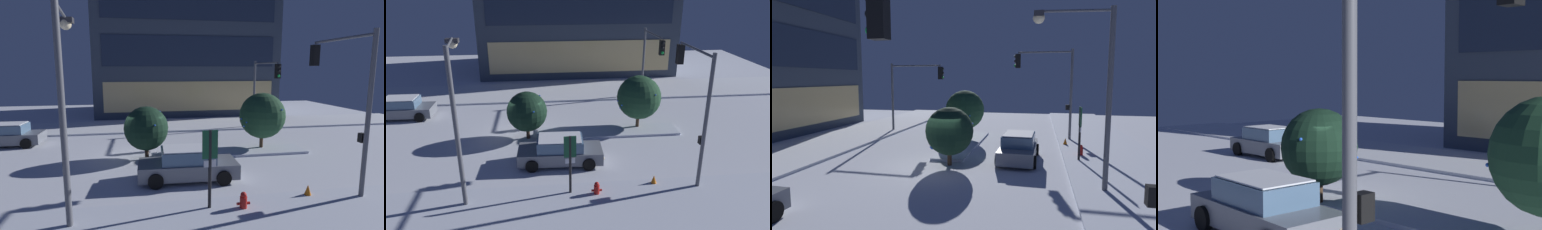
% 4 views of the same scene
% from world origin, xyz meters
% --- Properties ---
extents(ground, '(52.00, 52.00, 0.00)m').
position_xyz_m(ground, '(0.00, 0.00, 0.00)').
color(ground, silver).
extents(curb_strip_near, '(52.00, 5.20, 0.14)m').
position_xyz_m(curb_strip_near, '(0.00, -8.85, 0.07)').
color(curb_strip_near, silver).
rests_on(curb_strip_near, ground).
extents(curb_strip_far, '(52.00, 5.20, 0.14)m').
position_xyz_m(curb_strip_far, '(0.00, 8.85, 0.07)').
color(curb_strip_far, silver).
rests_on(curb_strip_far, ground).
extents(median_strip, '(9.00, 1.80, 0.14)m').
position_xyz_m(median_strip, '(5.40, -0.13, 0.07)').
color(median_strip, silver).
rests_on(median_strip, ground).
extents(car_near, '(4.60, 2.14, 1.49)m').
position_xyz_m(car_near, '(2.11, -3.86, 0.71)').
color(car_near, slate).
rests_on(car_near, ground).
extents(traffic_light_corner_far_right, '(0.32, 4.59, 5.65)m').
position_xyz_m(traffic_light_corner_far_right, '(9.56, 5.17, 3.98)').
color(traffic_light_corner_far_right, '#565960').
rests_on(traffic_light_corner_far_right, ground).
extents(traffic_light_corner_near_left, '(0.32, 5.70, 6.48)m').
position_xyz_m(traffic_light_corner_near_left, '(-9.14, -4.90, 4.50)').
color(traffic_light_corner_near_left, '#565960').
rests_on(traffic_light_corner_near_left, ground).
extents(traffic_light_corner_near_right, '(0.32, 4.09, 6.46)m').
position_xyz_m(traffic_light_corner_near_right, '(8.42, -5.56, 4.39)').
color(traffic_light_corner_near_right, '#565960').
rests_on(traffic_light_corner_near_right, ground).
extents(street_lamp_arched, '(0.73, 2.96, 7.03)m').
position_xyz_m(street_lamp_arched, '(-2.34, -6.57, 4.64)').
color(street_lamp_arched, '#565960').
rests_on(street_lamp_arched, ground).
extents(fire_hydrant, '(0.48, 0.26, 0.73)m').
position_xyz_m(fire_hydrant, '(3.57, -7.21, 0.35)').
color(fire_hydrant, red).
rests_on(fire_hydrant, ground).
extents(parking_info_sign, '(0.55, 0.12, 2.95)m').
position_xyz_m(parking_info_sign, '(2.39, -6.99, 1.89)').
color(parking_info_sign, black).
rests_on(parking_info_sign, ground).
extents(decorated_tree_median, '(2.44, 2.44, 2.99)m').
position_xyz_m(decorated_tree_median, '(0.32, -0.49, 1.76)').
color(decorated_tree_median, '#473323').
rests_on(decorated_tree_median, ground).
extents(decorated_tree_left_of_median, '(2.87, 2.82, 3.56)m').
position_xyz_m(decorated_tree_left_of_median, '(7.45, 0.36, 2.15)').
color(decorated_tree_left_of_median, '#473323').
rests_on(decorated_tree_left_of_median, ground).
extents(construction_cone, '(0.36, 0.36, 0.55)m').
position_xyz_m(construction_cone, '(6.43, -6.61, 0.28)').
color(construction_cone, orange).
rests_on(construction_cone, ground).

